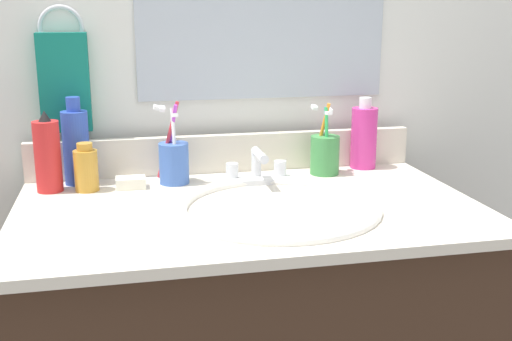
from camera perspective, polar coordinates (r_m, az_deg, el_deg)
countertop at (r=1.27m, az=-0.66°, el=-3.53°), size 0.92×0.57×0.02m
backsplash at (r=1.52m, az=-2.75°, el=1.57°), size 0.92×0.02×0.09m
back_wall at (r=1.64m, az=-3.02°, el=-5.87°), size 2.02×0.04×1.30m
towel_ring at (r=1.50m, az=-17.16°, el=12.21°), size 0.10×0.01×0.10m
hand_towel at (r=1.49m, az=-16.87°, el=7.59°), size 0.11×0.04×0.22m
sink_basin at (r=1.25m, az=1.99°, el=-4.84°), size 0.40×0.40×0.11m
faucet at (r=1.41m, az=0.07°, el=-0.08°), size 0.16×0.10×0.08m
bottle_shampoo_blue at (r=1.46m, az=-15.90°, el=2.16°), size 0.06×0.06×0.19m
bottle_soap_pink at (r=1.57m, az=9.69°, el=3.02°), size 0.06×0.06×0.17m
bottle_oil_amber at (r=1.40m, az=-15.06°, el=0.14°), size 0.05×0.05×0.10m
bottle_spray_red at (r=1.41m, az=-18.25°, el=1.31°), size 0.06×0.06×0.17m
cup_blue_plastic at (r=1.42m, az=-7.43°, el=0.85°), size 0.07×0.08×0.19m
cup_green at (r=1.50m, az=6.21°, el=1.54°), size 0.07×0.07×0.17m
soap_bar at (r=1.41m, az=-11.21°, el=-1.08°), size 0.06×0.04×0.02m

